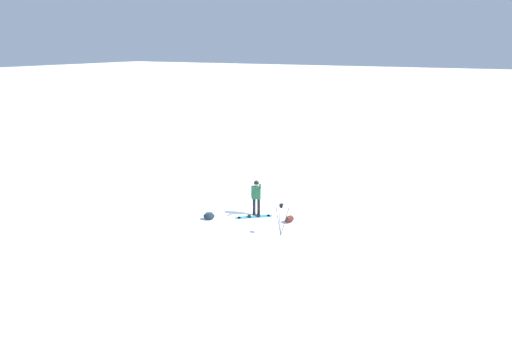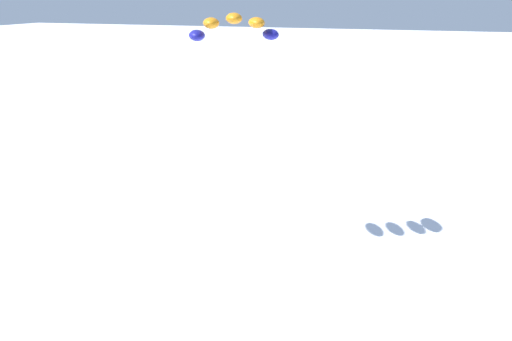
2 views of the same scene
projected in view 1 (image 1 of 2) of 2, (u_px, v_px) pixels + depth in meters
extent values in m
plane|color=white|center=(248.00, 213.00, 18.63)|extent=(300.00, 300.00, 0.00)
cylinder|color=black|center=(259.00, 207.00, 18.27)|extent=(0.14, 0.14, 0.85)
cylinder|color=black|center=(254.00, 207.00, 18.28)|extent=(0.14, 0.14, 0.85)
cube|color=#1E5938|center=(256.00, 192.00, 18.05)|extent=(0.47, 0.41, 0.60)
sphere|color=tan|center=(256.00, 184.00, 17.91)|extent=(0.23, 0.23, 0.23)
sphere|color=black|center=(256.00, 183.00, 17.90)|extent=(0.24, 0.24, 0.24)
cylinder|color=#1E5938|center=(260.00, 186.00, 17.67)|extent=(0.32, 0.53, 0.42)
cylinder|color=#1E5938|center=(252.00, 192.00, 18.07)|extent=(0.09, 0.09, 0.60)
cube|color=teal|center=(254.00, 217.00, 18.18)|extent=(1.38, 1.11, 0.02)
cylinder|color=teal|center=(270.00, 216.00, 18.29)|extent=(0.27, 0.27, 0.02)
cylinder|color=teal|center=(238.00, 218.00, 18.06)|extent=(0.27, 0.27, 0.02)
cube|color=black|center=(258.00, 216.00, 18.19)|extent=(0.23, 0.24, 0.08)
cube|color=black|center=(249.00, 216.00, 18.13)|extent=(0.23, 0.24, 0.08)
ellipsoid|color=#192833|center=(209.00, 216.00, 17.87)|extent=(0.61, 0.51, 0.34)
cube|color=#263A47|center=(209.00, 214.00, 17.83)|extent=(0.36, 0.31, 0.08)
cylinder|color=#262628|center=(280.00, 223.00, 16.07)|extent=(0.06, 0.35, 1.29)
cylinder|color=#262628|center=(285.00, 222.00, 16.22)|extent=(0.32, 0.18, 1.29)
cylinder|color=#262628|center=(278.00, 220.00, 16.33)|extent=(0.33, 0.13, 1.29)
cube|color=black|center=(281.00, 207.00, 16.01)|extent=(0.10, 0.10, 0.06)
cube|color=black|center=(281.00, 205.00, 15.99)|extent=(0.12, 0.16, 0.10)
ellipsoid|color=#4C1E19|center=(289.00, 219.00, 17.59)|extent=(0.46, 0.57, 0.29)
cube|color=brown|center=(289.00, 217.00, 17.56)|extent=(0.28, 0.34, 0.08)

